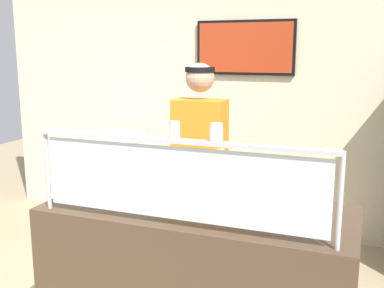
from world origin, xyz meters
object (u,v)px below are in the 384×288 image
(pizza_server, at_px, (190,195))
(pizza_box_stack, at_px, (116,139))
(worker_figure, at_px, (200,166))
(parmesan_shaker, at_px, (174,131))
(pepper_flake_shaker, at_px, (216,134))
(pizza_tray, at_px, (185,197))

(pizza_server, relative_size, pizza_box_stack, 0.57)
(pizza_server, height_order, worker_figure, worker_figure)
(parmesan_shaker, xyz_separation_m, worker_figure, (-0.24, 1.03, -0.44))
(parmesan_shaker, relative_size, pizza_box_stack, 0.18)
(parmesan_shaker, xyz_separation_m, pepper_flake_shaker, (0.22, 0.00, 0.00))
(pizza_server, distance_m, pizza_box_stack, 2.11)
(worker_figure, bearing_deg, parmesan_shaker, -76.95)
(pizza_tray, relative_size, pizza_box_stack, 0.93)
(pepper_flake_shaker, bearing_deg, parmesan_shaker, 180.00)
(parmesan_shaker, distance_m, pizza_box_stack, 2.52)
(pizza_tray, xyz_separation_m, worker_figure, (-0.12, 0.61, 0.04))
(pepper_flake_shaker, relative_size, pizza_box_stack, 0.18)
(pizza_tray, relative_size, parmesan_shaker, 5.15)
(pizza_tray, distance_m, parmesan_shaker, 0.65)
(pizza_tray, xyz_separation_m, pizza_box_stack, (-1.38, 1.54, -0.01))
(pepper_flake_shaker, xyz_separation_m, pizza_box_stack, (-1.71, 1.96, -0.49))
(pizza_server, bearing_deg, pepper_flake_shaker, -51.89)
(pizza_tray, height_order, parmesan_shaker, parmesan_shaker)
(pizza_tray, distance_m, worker_figure, 0.62)
(pizza_server, xyz_separation_m, parmesan_shaker, (0.07, -0.40, 0.46))
(pizza_tray, xyz_separation_m, parmesan_shaker, (0.11, -0.42, 0.48))
(pizza_server, bearing_deg, parmesan_shaker, -77.52)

